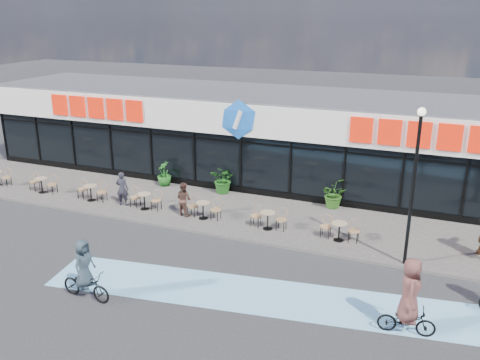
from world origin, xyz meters
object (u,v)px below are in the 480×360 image
(lamp_post, at_px, (414,175))
(patron_left, at_px, (122,189))
(potted_plant_left, at_px, (164,174))
(potted_plant_right, at_px, (332,194))
(patron_right, at_px, (184,199))
(potted_plant_mid, at_px, (224,179))
(cyclist_a, at_px, (409,303))

(lamp_post, bearing_deg, patron_left, 175.14)
(potted_plant_left, xyz_separation_m, patron_left, (-0.37, -3.13, 0.16))
(potted_plant_right, relative_size, patron_right, 0.87)
(potted_plant_mid, bearing_deg, lamp_post, -25.90)
(patron_left, bearing_deg, potted_plant_right, -172.39)
(patron_left, relative_size, patron_right, 1.06)
(potted_plant_left, xyz_separation_m, potted_plant_right, (8.59, 0.19, 0.02))
(potted_plant_left, height_order, potted_plant_mid, potted_plant_mid)
(lamp_post, distance_m, potted_plant_right, 6.23)
(potted_plant_mid, height_order, cyclist_a, cyclist_a)
(lamp_post, distance_m, potted_plant_left, 13.13)
(patron_left, height_order, patron_right, patron_left)
(potted_plant_right, xyz_separation_m, patron_right, (-5.81, -3.33, 0.10))
(potted_plant_right, xyz_separation_m, cyclist_a, (3.94, -8.52, 0.24))
(lamp_post, distance_m, cyclist_a, 4.79)
(potted_plant_mid, bearing_deg, patron_right, -98.42)
(potted_plant_left, distance_m, patron_left, 3.15)
(potted_plant_right, height_order, cyclist_a, cyclist_a)
(lamp_post, relative_size, patron_right, 3.71)
(potted_plant_mid, bearing_deg, potted_plant_left, -177.85)
(potted_plant_left, height_order, patron_left, patron_left)
(potted_plant_right, relative_size, cyclist_a, 0.56)
(potted_plant_right, height_order, patron_left, patron_left)
(potted_plant_left, distance_m, cyclist_a, 15.05)
(potted_plant_right, relative_size, patron_left, 0.82)
(cyclist_a, bearing_deg, potted_plant_left, 146.40)
(patron_right, bearing_deg, potted_plant_left, -31.17)
(patron_left, height_order, cyclist_a, cyclist_a)
(potted_plant_left, bearing_deg, patron_left, -96.77)
(lamp_post, xyz_separation_m, patron_right, (-9.37, 1.06, -2.53))
(patron_left, xyz_separation_m, cyclist_a, (12.90, -5.20, 0.09))
(patron_left, xyz_separation_m, patron_right, (3.16, -0.00, -0.05))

